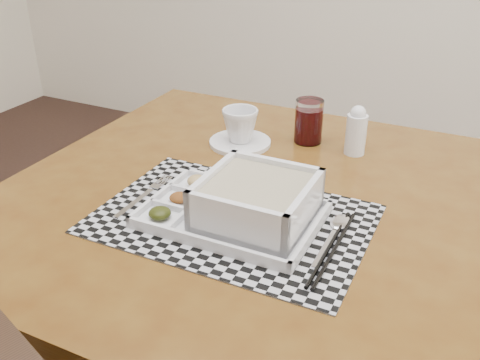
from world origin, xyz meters
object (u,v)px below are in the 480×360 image
Objects in this scene: dining_table at (251,224)px; creamer_bottle at (356,131)px; serving_tray at (249,205)px; juice_glass at (309,123)px; cup at (240,125)px.

creamer_bottle is at bearing 63.88° from dining_table.
serving_tray is 0.39m from creamer_bottle.
dining_table is 0.32m from juice_glass.
dining_table is 0.27m from cup.
cup is at bearing -164.48° from creamer_bottle.
creamer_bottle is (0.09, 0.38, 0.02)m from serving_tray.
creamer_bottle reaches higher than dining_table.
serving_tray is 0.40m from juice_glass.
creamer_bottle is at bearing -7.43° from juice_glass.
creamer_bottle is at bearing 76.50° from serving_tray.
serving_tray is at bearing -66.83° from dining_table.
cup is (-0.17, 0.31, 0.01)m from serving_tray.
cup is at bearing 121.79° from dining_table.
creamer_bottle is (0.12, -0.02, 0.01)m from juice_glass.
serving_tray reaches higher than dining_table.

